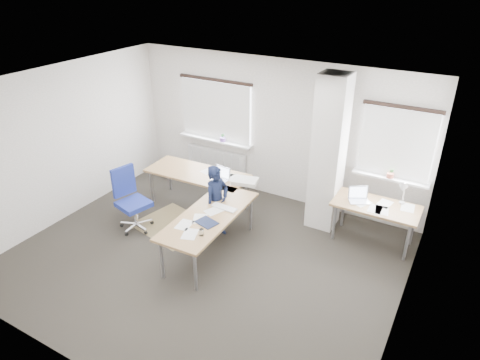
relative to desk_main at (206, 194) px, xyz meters
The scene contains 8 objects.
ground 1.14m from the desk_main, 58.84° to the right, with size 6.00×6.00×0.00m, color #282520.
room_shell 1.28m from the desk_main, 26.22° to the right, with size 6.04×5.04×2.82m.
floor_mat 0.94m from the desk_main, 155.64° to the right, with size 1.25×1.06×0.01m, color olive.
white_crate 2.46m from the desk_main, 144.70° to the left, with size 0.47×0.33×0.28m, color white.
desk_main is the anchor object (origin of this frame).
desk_side 2.91m from the desk_main, 20.71° to the left, with size 1.40×0.70×1.22m.
task_chair 1.36m from the desk_main, 150.01° to the right, with size 0.64×0.63×1.15m.
person 0.32m from the desk_main, 20.16° to the right, with size 0.49×0.32×1.34m, color black.
Camera 1 is at (3.31, -4.64, 4.32)m, focal length 32.00 mm.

